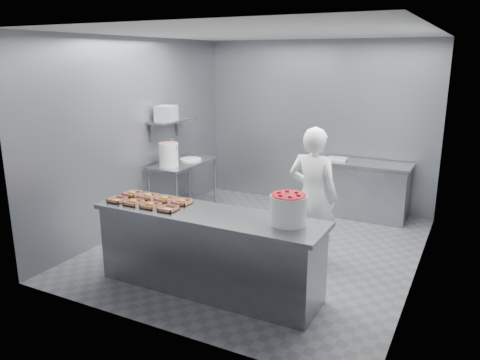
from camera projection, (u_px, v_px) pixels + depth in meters
name	position (u px, v px, depth m)	size (l,w,h in m)	color
floor	(260.00, 247.00, 6.40)	(4.50, 4.50, 0.00)	#4C4C51
ceiling	(263.00, 33.00, 5.69)	(4.50, 4.50, 0.00)	white
wall_back	(317.00, 124.00, 7.97)	(4.00, 0.04, 2.80)	slate
wall_left	(139.00, 135.00, 6.94)	(0.04, 4.50, 2.80)	slate
wall_right	(426.00, 162.00, 5.15)	(0.04, 4.50, 2.80)	slate
service_counter	(208.00, 251.00, 5.13)	(2.60, 0.70, 0.90)	slate
prep_table	(183.00, 181.00, 7.50)	(0.60, 1.20, 0.90)	slate
back_counter	(361.00, 189.00, 7.51)	(1.50, 0.60, 0.90)	slate
wall_shelf	(172.00, 120.00, 7.33)	(0.35, 0.90, 0.03)	slate
tray_0	(118.00, 200.00, 5.40)	(0.19, 0.18, 0.04)	tan
tray_1	(134.00, 202.00, 5.29)	(0.19, 0.18, 0.06)	tan
tray_2	(151.00, 205.00, 5.19)	(0.19, 0.18, 0.06)	tan
tray_3	(169.00, 209.00, 5.08)	(0.19, 0.18, 0.04)	tan
tray_4	(133.00, 194.00, 5.63)	(0.19, 0.18, 0.06)	tan
tray_5	(149.00, 196.00, 5.52)	(0.19, 0.18, 0.06)	tan
tray_6	(165.00, 199.00, 5.42)	(0.19, 0.18, 0.06)	tan
tray_7	(182.00, 202.00, 5.31)	(0.19, 0.18, 0.06)	tan
worker	(313.00, 196.00, 5.74)	(0.63, 0.41, 1.72)	white
strawberry_tub	(288.00, 208.00, 4.64)	(0.37, 0.37, 0.31)	white
glaze_bucket	(169.00, 154.00, 7.08)	(0.30, 0.29, 0.44)	white
bucket_lid	(191.00, 159.00, 7.55)	(0.34, 0.34, 0.03)	white
rag	(190.00, 158.00, 7.68)	(0.14, 0.12, 0.02)	#CCB28C
appliance	(166.00, 113.00, 7.16)	(0.27, 0.31, 0.23)	gray
paper_stack	(338.00, 159.00, 7.58)	(0.30, 0.22, 0.04)	silver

